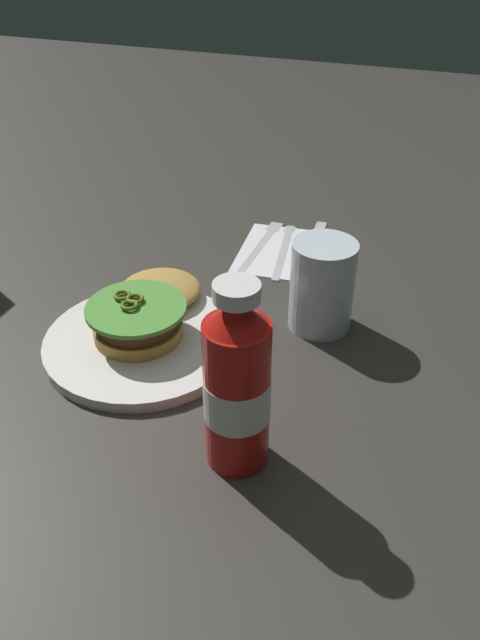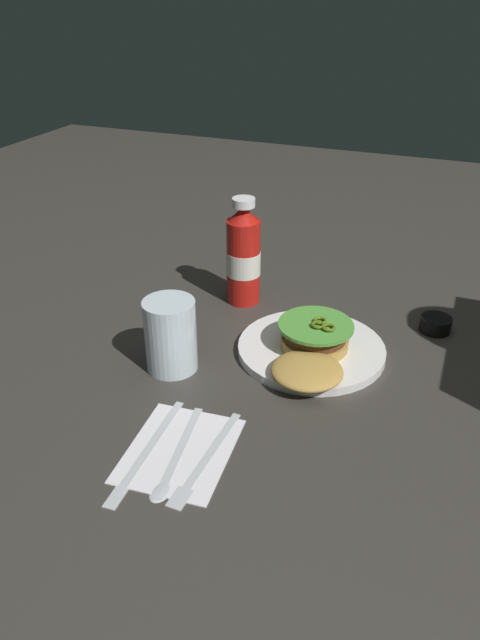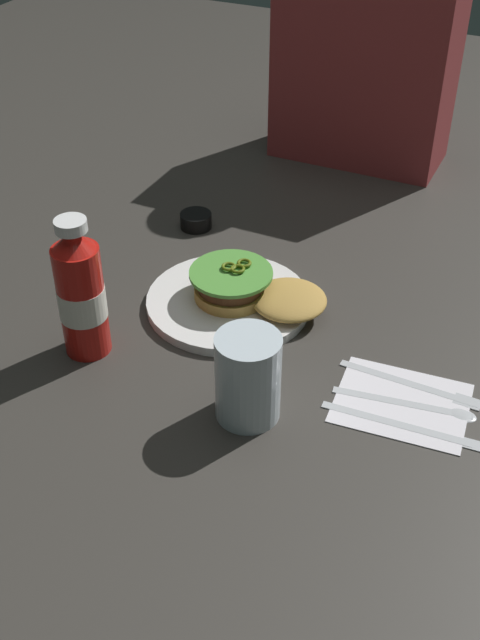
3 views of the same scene
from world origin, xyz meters
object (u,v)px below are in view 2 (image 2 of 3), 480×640
object	(u,v)px
burger_sandwich	(312,348)
water_glass	(171,335)
condiment_cup	(436,324)
spoon_utensil	(173,463)
ketchup_bottle	(243,256)
fork_utensil	(202,463)
butter_knife	(143,455)
dinner_plate	(311,349)
napkin	(180,450)

from	to	relation	value
burger_sandwich	water_glass	bearing A→B (deg)	-67.00
condiment_cup	spoon_utensil	xyz separation A→B (m)	(0.49, -0.29, -0.01)
ketchup_bottle	fork_utensil	distance (m)	0.48
water_glass	fork_utensil	distance (m)	0.25
water_glass	butter_knife	distance (m)	0.23
water_glass	condiment_cup	bearing A→B (deg)	125.80
burger_sandwich	spoon_utensil	size ratio (longest dim) A/B	1.12
butter_knife	fork_utensil	world-z (taller)	same
ketchup_bottle	spoon_utensil	xyz separation A→B (m)	(0.47, 0.08, -0.09)
ketchup_bottle	water_glass	bearing A→B (deg)	-5.04
fork_utensil	ketchup_bottle	bearing A→B (deg)	-165.21
burger_sandwich	ketchup_bottle	size ratio (longest dim) A/B	1.00
dinner_plate	napkin	distance (m)	0.32
burger_sandwich	napkin	xyz separation A→B (m)	(0.27, -0.11, -0.03)
dinner_plate	water_glass	bearing A→B (deg)	-58.00
napkin	fork_utensil	size ratio (longest dim) A/B	0.87
napkin	dinner_plate	bearing A→B (deg)	161.82
butter_knife	fork_utensil	xyz separation A→B (m)	(-0.01, 0.08, 0.00)
napkin	spoon_utensil	distance (m)	0.03
spoon_utensil	fork_utensil	size ratio (longest dim) A/B	0.96
dinner_plate	spoon_utensil	xyz separation A→B (m)	(0.34, -0.10, -0.00)
dinner_plate	burger_sandwich	xyz separation A→B (m)	(0.04, 0.01, 0.03)
napkin	butter_knife	size ratio (longest dim) A/B	0.78
burger_sandwich	ketchup_bottle	xyz separation A→B (m)	(-0.17, -0.19, 0.06)
spoon_utensil	fork_utensil	distance (m)	0.04
water_glass	condiment_cup	distance (m)	0.49
dinner_plate	fork_utensil	world-z (taller)	dinner_plate
burger_sandwich	ketchup_bottle	distance (m)	0.27
butter_knife	dinner_plate	bearing A→B (deg)	157.34
burger_sandwich	ketchup_bottle	bearing A→B (deg)	-132.26
spoon_utensil	fork_utensil	xyz separation A→B (m)	(-0.01, 0.04, 0.00)
dinner_plate	ketchup_bottle	xyz separation A→B (m)	(-0.14, -0.18, 0.09)
ketchup_bottle	butter_knife	distance (m)	0.48
burger_sandwich	condiment_cup	size ratio (longest dim) A/B	3.74
napkin	burger_sandwich	bearing A→B (deg)	157.63
dinner_plate	water_glass	xyz separation A→B (m)	(0.13, -0.20, 0.05)
burger_sandwich	napkin	world-z (taller)	burger_sandwich
condiment_cup	napkin	world-z (taller)	condiment_cup
condiment_cup	ketchup_bottle	bearing A→B (deg)	-86.84
condiment_cup	spoon_utensil	world-z (taller)	condiment_cup
condiment_cup	napkin	distance (m)	0.55
butter_knife	spoon_utensil	world-z (taller)	same
spoon_utensil	fork_utensil	world-z (taller)	same
condiment_cup	spoon_utensil	size ratio (longest dim) A/B	0.30
water_glass	butter_knife	size ratio (longest dim) A/B	0.56
dinner_plate	water_glass	size ratio (longest dim) A/B	2.06
condiment_cup	spoon_utensil	bearing A→B (deg)	-30.25
burger_sandwich	fork_utensil	world-z (taller)	burger_sandwich
dinner_plate	butter_knife	distance (m)	0.37
dinner_plate	burger_sandwich	world-z (taller)	burger_sandwich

